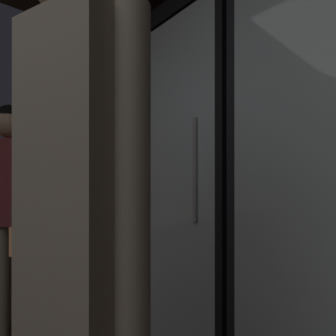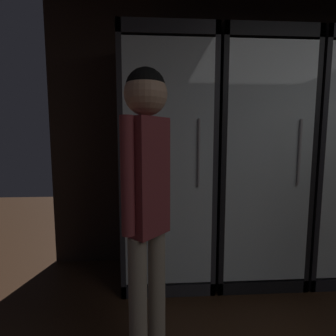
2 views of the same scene
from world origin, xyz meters
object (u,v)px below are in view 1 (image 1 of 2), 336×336
Objects in this scene: shopper_near at (82,216)px; shopper_far at (11,189)px; cooler_far_left at (140,183)px; cooler_left at (208,188)px.

shopper_near is 1.07× the size of shopper_far.
cooler_far_left is 1.69m from shopper_near.
cooler_far_left is at bearing 81.29° from shopper_far.
cooler_far_left is 1.00× the size of cooler_left.
cooler_far_left is 1.24× the size of shopper_near.
cooler_left is 1.19m from shopper_near.
cooler_far_left is 0.77m from cooler_left.
cooler_left is at bearing -0.01° from cooler_far_left.
shopper_near is at bearing -38.62° from cooler_far_left.
cooler_left is at bearing 46.24° from shopper_far.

